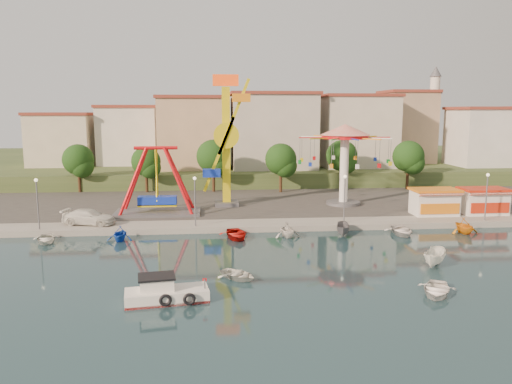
{
  "coord_description": "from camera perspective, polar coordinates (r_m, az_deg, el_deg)",
  "views": [
    {
      "loc": [
        -6.11,
        -38.84,
        12.63
      ],
      "look_at": [
        -1.49,
        14.0,
        4.0
      ],
      "focal_mm": 35.0,
      "sensor_mm": 36.0,
      "label": 1
    }
  ],
  "objects": [
    {
      "name": "rowboat_a",
      "position": [
        38.46,
        -2.07,
        -9.42
      ],
      "size": [
        3.85,
        3.88,
        0.66
      ],
      "primitive_type": "imported",
      "rotation": [
        0.0,
        0.0,
        0.76
      ],
      "color": "silver",
      "rests_on": "ground"
    },
    {
      "name": "tree_4",
      "position": [
        79.1,
        9.77,
        4.12
      ],
      "size": [
        4.86,
        4.86,
        7.6
      ],
      "color": "#382314",
      "rests_on": "quay_deck"
    },
    {
      "name": "rowboat_b",
      "position": [
        37.4,
        19.89,
        -10.45
      ],
      "size": [
        4.09,
        4.52,
        0.77
      ],
      "primitive_type": "imported",
      "rotation": [
        0.0,
        0.0,
        -0.49
      ],
      "color": "white",
      "rests_on": "ground"
    },
    {
      "name": "wave_swinger",
      "position": [
        64.98,
        10.11,
        5.19
      ],
      "size": [
        11.6,
        11.6,
        10.4
      ],
      "color": "#59595E",
      "rests_on": "quay_deck"
    },
    {
      "name": "ground",
      "position": [
        41.29,
        3.8,
        -8.59
      ],
      "size": [
        200.0,
        200.0,
        0.0
      ],
      "primitive_type": "plane",
      "color": "#15333B",
      "rests_on": "ground"
    },
    {
      "name": "building_5",
      "position": [
        97.2,
        18.44,
        6.4
      ],
      "size": [
        12.77,
        10.96,
        11.21
      ],
      "primitive_type": "cube",
      "color": "tan",
      "rests_on": "hill_terrace"
    },
    {
      "name": "cabin_motorboat",
      "position": [
        34.65,
        -10.39,
        -11.38
      ],
      "size": [
        5.76,
        2.89,
        1.94
      ],
      "rotation": [
        0.0,
        0.0,
        0.15
      ],
      "color": "white",
      "rests_on": "ground"
    },
    {
      "name": "tree_5",
      "position": [
        80.53,
        17.02,
        3.91
      ],
      "size": [
        4.83,
        4.83,
        7.54
      ],
      "color": "#382314",
      "rests_on": "quay_deck"
    },
    {
      "name": "lamp_post_2",
      "position": [
        54.56,
        10.07,
        -0.96
      ],
      "size": [
        0.14,
        0.14,
        5.0
      ],
      "primitive_type": "cylinder",
      "color": "#59595E",
      "rests_on": "quay_deck"
    },
    {
      "name": "building_3",
      "position": [
        88.56,
        2.62,
        5.98
      ],
      "size": [
        12.59,
        10.5,
        9.2
      ],
      "primitive_type": "cube",
      "color": "beige",
      "rests_on": "hill_terrace"
    },
    {
      "name": "asphalt_pad",
      "position": [
        70.15,
        0.07,
        -0.63
      ],
      "size": [
        90.0,
        28.0,
        0.01
      ],
      "primitive_type": "cube",
      "color": "#4C4944",
      "rests_on": "quay_deck"
    },
    {
      "name": "booth_left",
      "position": [
        61.94,
        19.72,
        -1.04
      ],
      "size": [
        5.4,
        3.78,
        3.08
      ],
      "color": "white",
      "rests_on": "quay_deck"
    },
    {
      "name": "tree_0",
      "position": [
        78.7,
        -19.65,
        3.49
      ],
      "size": [
        4.6,
        4.6,
        7.19
      ],
      "color": "#382314",
      "rests_on": "quay_deck"
    },
    {
      "name": "building_1",
      "position": [
        91.65,
        -14.62,
        5.62
      ],
      "size": [
        12.33,
        9.01,
        8.63
      ],
      "primitive_type": "cube",
      "color": "silver",
      "rests_on": "hill_terrace"
    },
    {
      "name": "building_4",
      "position": [
        94.59,
        10.51,
        6.05
      ],
      "size": [
        10.75,
        9.23,
        9.24
      ],
      "primitive_type": "cube",
      "color": "beige",
      "rests_on": "hill_terrace"
    },
    {
      "name": "moored_boat_3",
      "position": [
        50.19,
        -2.31,
        -4.83
      ],
      "size": [
        3.54,
        4.56,
        0.87
      ],
      "primitive_type": "imported",
      "rotation": [
        0.0,
        0.0,
        0.14
      ],
      "color": "red",
      "rests_on": "ground"
    },
    {
      "name": "moored_boat_6",
      "position": [
        53.76,
        16.33,
        -4.27
      ],
      "size": [
        3.02,
        4.14,
        0.84
      ],
      "primitive_type": "imported",
      "rotation": [
        0.0,
        0.0,
        -0.03
      ],
      "color": "silver",
      "rests_on": "ground"
    },
    {
      "name": "booth_mid",
      "position": [
        64.66,
        24.54,
        -0.92
      ],
      "size": [
        5.4,
        3.78,
        3.08
      ],
      "color": "white",
      "rests_on": "quay_deck"
    },
    {
      "name": "building_6",
      "position": [
        101.06,
        25.0,
        6.43
      ],
      "size": [
        8.23,
        8.98,
        12.36
      ],
      "primitive_type": "cube",
      "color": "silver",
      "rests_on": "hill_terrace"
    },
    {
      "name": "hill_terrace",
      "position": [
        106.6,
        -1.69,
        3.25
      ],
      "size": [
        200.0,
        60.0,
        3.0
      ],
      "primitive_type": "cube",
      "color": "#384C26",
      "rests_on": "ground"
    },
    {
      "name": "van",
      "position": [
        56.37,
        -18.55,
        -2.72
      ],
      "size": [
        5.98,
        3.43,
        1.63
      ],
      "primitive_type": "imported",
      "rotation": [
        0.0,
        0.0,
        1.36
      ],
      "color": "silver",
      "rests_on": "quay_deck"
    },
    {
      "name": "lamp_post_3",
      "position": [
        60.7,
        24.82,
        -0.65
      ],
      "size": [
        0.14,
        0.14,
        5.0
      ],
      "primitive_type": "cylinder",
      "color": "#59595E",
      "rests_on": "quay_deck"
    },
    {
      "name": "quay_deck",
      "position": [
        101.77,
        -1.52,
        2.28
      ],
      "size": [
        200.0,
        100.0,
        0.6
      ],
      "primitive_type": "cube",
      "color": "#9E998E",
      "rests_on": "ground"
    },
    {
      "name": "skiff",
      "position": [
        43.74,
        19.77,
        -7.1
      ],
      "size": [
        3.45,
        3.91,
        1.47
      ],
      "primitive_type": "imported",
      "rotation": [
        0.0,
        0.0,
        -0.65
      ],
      "color": "white",
      "rests_on": "ground"
    },
    {
      "name": "building_0",
      "position": [
        89.25,
        -22.92,
        6.15
      ],
      "size": [
        9.26,
        9.53,
        11.87
      ],
      "primitive_type": "cube",
      "color": "beige",
      "rests_on": "hill_terrace"
    },
    {
      "name": "building_2",
      "position": [
        90.91,
        -6.35,
        6.66
      ],
      "size": [
        11.95,
        9.28,
        11.23
      ],
      "primitive_type": "cube",
      "color": "tan",
      "rests_on": "hill_terrace"
    },
    {
      "name": "moored_boat_0",
      "position": [
        52.73,
        -22.9,
        -4.96
      ],
      "size": [
        3.23,
        3.97,
        0.72
      ],
      "primitive_type": "imported",
      "rotation": [
        0.0,
        0.0,
        0.24
      ],
      "color": "white",
      "rests_on": "ground"
    },
    {
      "name": "moored_boat_1",
      "position": [
        50.9,
        -15.29,
        -4.59
      ],
      "size": [
        2.65,
        3.01,
        1.5
      ],
      "primitive_type": "imported",
      "rotation": [
        0.0,
        0.0,
        -0.07
      ],
      "color": "blue",
      "rests_on": "ground"
    },
    {
      "name": "moored_boat_4",
      "position": [
        50.61,
        3.59,
        -4.32
      ],
      "size": [
        3.16,
        3.46,
        1.56
      ],
      "primitive_type": "imported",
      "rotation": [
        0.0,
        0.0,
        0.23
      ],
      "color": "silver",
      "rests_on": "ground"
    },
    {
      "name": "tree_3",
      "position": [
        74.23,
        2.86,
        3.76
      ],
      "size": [
        4.68,
        4.68,
        7.32
      ],
      "color": "#382314",
      "rests_on": "quay_deck"
    },
    {
      "name": "tree_1",
      "position": [
        76.09,
        -12.47,
        3.42
      ],
      "size": [
        4.35,
        4.35,
        6.8
      ],
      "color": "#382314",
      "rests_on": "quay_deck"
    },
    {
      "name": "pirate_ship_ride",
      "position": [
        59.62,
        -11.26,
        1.12
      ],
      "size": [
        10.0,
        5.0,
        8.0
      ],
      "color": "#59595E",
      "rests_on": "quay_deck"
    },
    {
      "name": "moored_boat_5",
      "position": [
        51.8,
        9.94,
        -4.24
      ],
      "size": [
        2.18,
        3.72,
        1.35
      ],
      "primitive_type": "imported",
      "rotation": [
        0.0,
        0.0,
        -0.26
      ],
      "color": "slate",
      "rests_on": "ground"
    },
    {
      "name": "moored_boat_7",
      "position": [
        56.42,
        22.69,
        -3.54
      ],
      "size": [
        3.09,
        3.48,
        1.69
      ],
      "primitive_type": "imported",
      "rotation": [
        0.0,
        0.0,
        0.11
      ],
      "color": "orange",
      "rests_on": "ground"
    },
    {
      "name": "kamikaze_tower",
      "position": [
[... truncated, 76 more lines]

